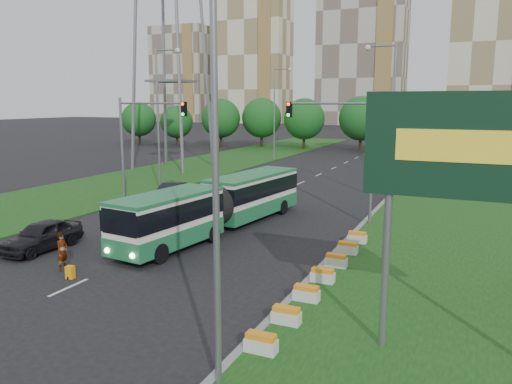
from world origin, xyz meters
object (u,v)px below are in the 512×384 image
at_px(billboard, 474,158).
at_px(shopping_trolley, 70,272).
at_px(traffic_mast_median, 347,140).
at_px(car_left_far, 171,193).
at_px(articulated_bus, 218,205).
at_px(car_left_near, 42,236).
at_px(pedestrian, 62,252).
at_px(traffic_mast_left, 139,134).

xyz_separation_m(billboard, shopping_trolley, (-15.98, 0.87, -5.88)).
height_order(traffic_mast_median, car_left_far, traffic_mast_median).
height_order(articulated_bus, car_left_far, articulated_bus).
height_order(traffic_mast_median, car_left_near, traffic_mast_median).
xyz_separation_m(articulated_bus, pedestrian, (-3.16, -9.25, -0.72)).
bearing_deg(shopping_trolley, car_left_near, 141.11).
height_order(billboard, car_left_far, billboard).
distance_m(billboard, articulated_bus, 18.26).
relative_size(car_left_near, car_left_far, 1.03).
xyz_separation_m(car_left_far, shopping_trolley, (5.50, -16.34, -0.45)).
xyz_separation_m(articulated_bus, car_left_near, (-6.57, -7.27, -0.83)).
distance_m(billboard, car_left_far, 28.06).
xyz_separation_m(pedestrian, shopping_trolley, (1.13, -0.73, -0.61)).
bearing_deg(car_left_far, billboard, -44.79).
bearing_deg(car_left_near, pedestrian, -30.24).
bearing_deg(articulated_bus, traffic_mast_left, 161.54).
relative_size(articulated_bus, pedestrian, 8.97).
bearing_deg(billboard, shopping_trolley, 176.90).
relative_size(traffic_mast_left, shopping_trolley, 13.97).
relative_size(billboard, car_left_near, 1.74).
bearing_deg(traffic_mast_left, car_left_far, 62.56).
xyz_separation_m(billboard, pedestrian, (-17.11, 1.60, -5.27)).
xyz_separation_m(traffic_mast_median, car_left_far, (-14.01, 1.20, -4.61)).
bearing_deg(car_left_far, shopping_trolley, -77.49).
height_order(billboard, pedestrian, billboard).
xyz_separation_m(billboard, articulated_bus, (-13.96, 10.85, -4.55)).
distance_m(car_left_near, pedestrian, 3.95).
xyz_separation_m(billboard, traffic_mast_median, (-7.47, 16.00, -0.81)).
xyz_separation_m(traffic_mast_median, car_left_near, (-13.06, -12.43, -4.56)).
distance_m(traffic_mast_median, car_left_far, 14.80).
bearing_deg(traffic_mast_median, car_left_far, 175.09).
bearing_deg(traffic_mast_median, pedestrian, -123.79).
height_order(traffic_mast_left, car_left_near, traffic_mast_left).
distance_m(pedestrian, shopping_trolley, 1.48).
relative_size(articulated_bus, car_left_far, 3.57).
relative_size(traffic_mast_median, pedestrian, 4.49).
bearing_deg(traffic_mast_left, shopping_trolley, -64.82).
distance_m(traffic_mast_median, car_left_near, 18.59).
relative_size(car_left_far, shopping_trolley, 7.82).
bearing_deg(traffic_mast_median, traffic_mast_left, -176.23).
bearing_deg(car_left_near, billboard, -9.98).
bearing_deg(traffic_mast_median, articulated_bus, -141.53).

